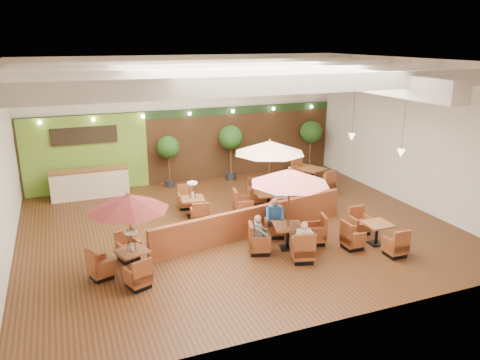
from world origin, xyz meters
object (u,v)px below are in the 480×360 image
table_3 (193,204)px  diner_2 (259,230)px  table_0 (128,216)px  table_1 (289,194)px  diner_3 (281,202)px  service_counter (90,183)px  diner_1 (275,214)px  table_5 (312,177)px  topiary_1 (231,140)px  diner_4 (293,190)px  diner_0 (303,237)px  topiary_2 (311,134)px  topiary_0 (168,149)px  table_4 (370,235)px  booth_divider (253,222)px  table_2 (269,164)px

table_3 → diner_2: size_ratio=3.27×
table_0 → table_1: bearing=-21.9°
table_1 → diner_3: bearing=86.0°
service_counter → diner_1: (5.23, -6.30, 0.19)m
table_5 → topiary_1: bearing=124.1°
diner_3 → diner_4: (1.01, 1.01, 0.02)m
diner_0 → topiary_2: bearing=71.1°
table_0 → topiary_2: 12.12m
service_counter → table_0: (0.53, -7.10, 1.10)m
topiary_0 → service_counter: bearing=-176.5°
table_4 → topiary_0: topiary_0 is taller
table_1 → diner_4: (1.74, 2.97, -1.00)m
table_3 → table_5: 6.05m
diner_2 → diner_0: bearing=63.5°
service_counter → diner_0: bearing=-57.4°
booth_divider → topiary_0: size_ratio=3.21×
table_3 → diner_3: size_ratio=3.22×
topiary_2 → diner_1: topiary_2 is taller
table_2 → diner_3: bearing=-78.6°
table_3 → diner_0: 4.98m
table_3 → diner_2: bearing=-65.7°
booth_divider → diner_3: bearing=17.3°
table_5 → diner_3: (-3.14, -3.29, 0.36)m
booth_divider → diner_3: diner_3 is taller
table_1 → table_4: table_1 is taller
diner_0 → diner_4: diner_4 is taller
topiary_2 → diner_0: bearing=-120.7°
table_0 → diner_2: 3.88m
diner_0 → diner_2: 1.34m
table_3 → diner_4: bearing=-1.4°
topiary_0 → table_3: bearing=-90.6°
table_0 → diner_2: (3.76, -0.14, -0.94)m
booth_divider → diner_4: (2.37, 1.73, 0.26)m
topiary_2 → table_3: bearing=-151.2°
topiary_0 → diner_3: 6.16m
diner_0 → diner_4: size_ratio=0.98×
table_5 → diner_0: size_ratio=3.65×
table_4 → table_2: bearing=115.7°
table_5 → diner_1: 5.79m
topiary_1 → diner_3: topiary_1 is taller
diner_2 → diner_4: 4.00m
topiary_2 → table_1: bearing=-123.7°
service_counter → table_3: table_3 is taller
topiary_1 → diner_2: 7.75m
table_0 → table_1: table_1 is taller
table_0 → table_2: bearing=7.4°
table_0 → diner_0: 4.91m
diner_3 → diner_1: bearing=-109.1°
diner_0 → diner_1: bearing=101.7°
table_4 → topiary_0: 9.38m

